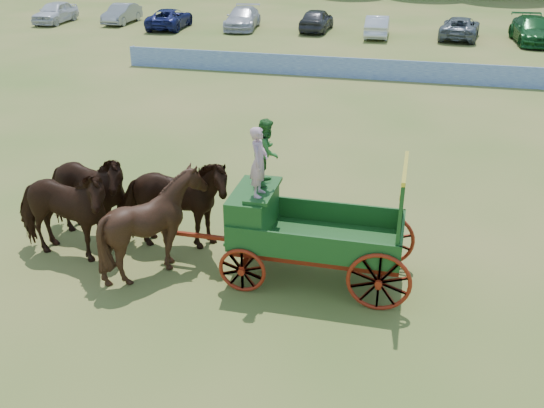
% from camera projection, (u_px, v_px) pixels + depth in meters
% --- Properties ---
extents(ground, '(160.00, 160.00, 0.00)m').
position_uv_depth(ground, '(332.00, 255.00, 15.16)').
color(ground, olive).
rests_on(ground, ground).
extents(horse_lead_left, '(3.01, 1.52, 2.47)m').
position_uv_depth(horse_lead_left, '(62.00, 213.00, 14.49)').
color(horse_lead_left, '#32160E').
rests_on(horse_lead_left, ground).
extents(horse_lead_right, '(3.11, 1.80, 2.47)m').
position_uv_depth(horse_lead_right, '(85.00, 194.00, 15.45)').
color(horse_lead_right, '#32160E').
rests_on(horse_lead_right, ground).
extents(horse_wheel_left, '(2.55, 2.34, 2.48)m').
position_uv_depth(horse_wheel_left, '(155.00, 224.00, 13.97)').
color(horse_wheel_left, '#32160E').
rests_on(horse_wheel_left, ground).
extents(horse_wheel_right, '(3.10, 1.76, 2.47)m').
position_uv_depth(horse_wheel_right, '(173.00, 204.00, 14.94)').
color(horse_wheel_right, '#32160E').
rests_on(horse_wheel_right, ground).
extents(farm_dray, '(6.00, 2.00, 3.71)m').
position_uv_depth(farm_dray, '(286.00, 212.00, 13.68)').
color(farm_dray, maroon).
rests_on(farm_dray, ground).
extents(sponsor_banner, '(26.00, 0.08, 1.05)m').
position_uv_depth(sponsor_banner, '(365.00, 69.00, 30.90)').
color(sponsor_banner, '#1C3B98').
rests_on(sponsor_banner, ground).
extents(parked_cars, '(42.01, 6.43, 1.64)m').
position_uv_depth(parked_cars, '(313.00, 22.00, 42.70)').
color(parked_cars, silver).
rests_on(parked_cars, ground).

